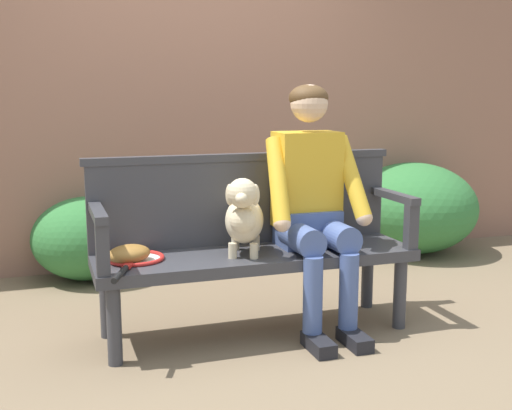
% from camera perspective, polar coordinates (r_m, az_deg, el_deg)
% --- Properties ---
extents(ground_plane, '(40.00, 40.00, 0.00)m').
position_cam_1_polar(ground_plane, '(3.52, -0.00, -11.22)').
color(ground_plane, '#7A664C').
extents(brick_garden_fence, '(8.00, 0.30, 2.61)m').
position_cam_1_polar(brick_garden_fence, '(4.89, -6.31, 10.34)').
color(brick_garden_fence, '#936651').
rests_on(brick_garden_fence, ground).
extents(hedge_bush_mid_right, '(0.76, 0.74, 0.57)m').
position_cam_1_polar(hedge_bush_mid_right, '(4.56, -14.72, -2.85)').
color(hedge_bush_mid_right, '#337538').
rests_on(hedge_bush_mid_right, ground).
extents(hedge_bush_mid_left, '(1.02, 1.02, 0.72)m').
position_cam_1_polar(hedge_bush_mid_left, '(5.28, 13.74, -0.23)').
color(hedge_bush_mid_left, '#337538').
rests_on(hedge_bush_mid_left, ground).
extents(garden_bench, '(1.69, 0.49, 0.45)m').
position_cam_1_polar(garden_bench, '(3.40, -0.00, -5.15)').
color(garden_bench, '#38383D').
rests_on(garden_bench, ground).
extents(bench_backrest, '(1.73, 0.06, 0.50)m').
position_cam_1_polar(bench_backrest, '(3.53, -1.11, 0.64)').
color(bench_backrest, '#38383D').
rests_on(bench_backrest, garden_bench).
extents(bench_armrest_left_end, '(0.06, 0.49, 0.28)m').
position_cam_1_polar(bench_armrest_left_end, '(3.10, -13.75, -1.99)').
color(bench_armrest_left_end, '#38383D').
rests_on(bench_armrest_left_end, garden_bench).
extents(bench_armrest_right_end, '(0.06, 0.49, 0.28)m').
position_cam_1_polar(bench_armrest_right_end, '(3.60, 12.70, -0.29)').
color(bench_armrest_right_end, '#38383D').
rests_on(bench_armrest_right_end, garden_bench).
extents(person_seated, '(0.56, 0.64, 1.32)m').
position_cam_1_polar(person_seated, '(3.43, 5.03, 0.64)').
color(person_seated, black).
rests_on(person_seated, ground).
extents(dog_on_bench, '(0.29, 0.41, 0.42)m').
position_cam_1_polar(dog_on_bench, '(3.25, -1.09, -1.00)').
color(dog_on_bench, beige).
rests_on(dog_on_bench, garden_bench).
extents(tennis_racket, '(0.37, 0.58, 0.03)m').
position_cam_1_polar(tennis_racket, '(3.25, -10.79, -4.78)').
color(tennis_racket, red).
rests_on(tennis_racket, garden_bench).
extents(baseball_glove, '(0.27, 0.24, 0.09)m').
position_cam_1_polar(baseball_glove, '(3.22, -11.24, -4.29)').
color(baseball_glove, '#9E6B2D').
rests_on(baseball_glove, garden_bench).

